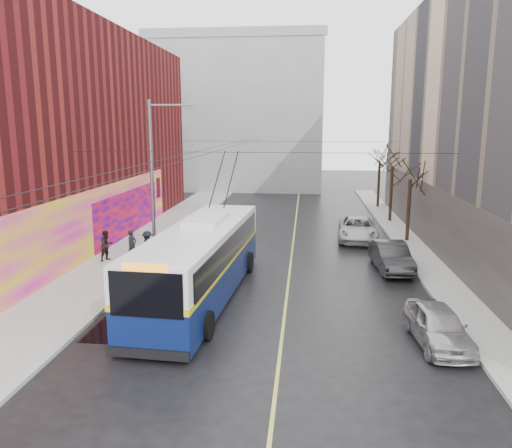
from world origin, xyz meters
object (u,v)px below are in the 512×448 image
Objects in this scene: following_car at (239,219)px; pedestrian_b at (107,246)px; streetlight_pole at (155,176)px; tree_mid at (393,156)px; parked_car_b at (391,257)px; pedestrian_c at (148,246)px; pedestrian_a at (132,246)px; tree_far at (380,153)px; trolleybus at (201,260)px; parked_car_c at (358,229)px; parked_car_a at (438,326)px; tree_near at (411,167)px.

pedestrian_b is at bearing -126.26° from following_car.
streetlight_pole is 1.35× the size of tree_mid.
streetlight_pole is at bearing 172.43° from parked_car_b.
parked_car_b is 13.37m from pedestrian_c.
parked_car_b is 2.63× the size of pedestrian_a.
tree_mid reaches higher than pedestrian_c.
parked_car_b is 2.66× the size of pedestrian_b.
tree_far is 28.57m from trolleybus.
parked_car_a is at bearing -82.33° from parked_car_c.
parked_car_b is 2.70× the size of pedestrian_c.
parked_car_c is at bearing 28.17° from streetlight_pole.
tree_far reaches higher than pedestrian_b.
tree_near reaches higher than parked_car_b.
parked_car_c is at bearing -103.24° from tree_far.
tree_near is at bearing 68.02° from parked_car_b.
following_car is 2.65× the size of pedestrian_a.
tree_mid is 1.63× the size of parked_car_a.
streetlight_pole reaches higher than trolleybus.
tree_near is 18.14m from pedestrian_a.
tree_mid is 21.08m from pedestrian_c.
pedestrian_b reaches higher than parked_car_c.
tree_far is at bearing 90.00° from tree_near.
pedestrian_a is 1.02× the size of pedestrian_c.
trolleybus reaches higher than parked_car_b.
trolleybus is (-11.30, -12.02, -3.24)m from tree_near.
pedestrian_c is (-15.50, -6.64, -3.98)m from tree_near.
parked_car_a is (13.14, -9.96, -4.15)m from streetlight_pole.
following_car is at bearing -137.21° from tree_far.
parked_car_c is at bearing -34.79° from pedestrian_b.
tree_far is at bearing 81.54° from parked_car_a.
pedestrian_a is 0.86m from pedestrian_c.
tree_near reaches higher than pedestrian_b.
pedestrian_a is (-16.35, -20.78, -4.13)m from tree_far.
tree_near is 16.65m from parked_car_a.
streetlight_pole is 14.15m from parked_car_c.
parked_car_a is (9.30, -3.94, -1.04)m from trolleybus.
pedestrian_a is (-14.22, -0.06, 0.26)m from parked_car_b.
parked_car_a is (-2.00, -15.96, -4.28)m from tree_near.
parked_car_c is at bearing 172.97° from tree_near.
tree_near is 0.48× the size of trolleybus.
parked_car_b is at bearing 33.64° from trolleybus.
parked_car_a is 16.41m from pedestrian_c.
trolleybus is at bearing -120.72° from tree_mid.
tree_mid is 0.50× the size of trolleybus.
parked_car_b is at bearing -95.87° from tree_far.
streetlight_pole is 5.24× the size of pedestrian_b.
streetlight_pole reaches higher than following_car.
streetlight_pole is 1.64× the size of parked_car_c.
tree_mid is 14.60m from parked_car_b.
parked_car_b is 7.19m from parked_car_c.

